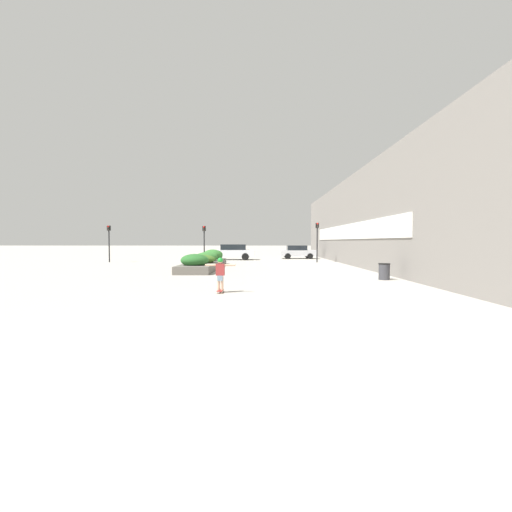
{
  "coord_description": "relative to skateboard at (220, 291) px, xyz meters",
  "views": [
    {
      "loc": [
        -0.3,
        -7.63,
        1.89
      ],
      "look_at": [
        -0.53,
        14.23,
        0.96
      ],
      "focal_mm": 24.0,
      "sensor_mm": 36.0,
      "label": 1
    }
  ],
  "objects": [
    {
      "name": "ground_plane",
      "position": [
        1.74,
        -4.86,
        -0.07
      ],
      "size": [
        300.0,
        300.0,
        0.0
      ],
      "primitive_type": "plane",
      "color": "#ADA89E"
    },
    {
      "name": "building_wall_right",
      "position": [
        8.9,
        12.76,
        3.46
      ],
      "size": [
        0.67,
        44.9,
        7.07
      ],
      "color": "gray",
      "rests_on": "ground_plane"
    },
    {
      "name": "car_center_left",
      "position": [
        -1.37,
        22.71,
        0.78
      ],
      "size": [
        4.61,
        1.99,
        1.59
      ],
      "rotation": [
        0.0,
        0.0,
        1.57
      ],
      "color": "silver",
      "rests_on": "ground_plane"
    },
    {
      "name": "trash_bin",
      "position": [
        7.6,
        4.38,
        0.34
      ],
      "size": [
        0.55,
        0.55,
        0.82
      ],
      "color": "#38383D",
      "rests_on": "ground_plane"
    },
    {
      "name": "planter_box",
      "position": [
        -2.42,
        11.66,
        0.41
      ],
      "size": [
        2.04,
        10.2,
        1.24
      ],
      "color": "#605B54",
      "rests_on": "ground_plane"
    },
    {
      "name": "traffic_light_right",
      "position": [
        6.63,
        18.31,
        2.36
      ],
      "size": [
        0.28,
        0.3,
        3.56
      ],
      "color": "black",
      "rests_on": "ground_plane"
    },
    {
      "name": "car_leftmost",
      "position": [
        5.66,
        25.25,
        0.69
      ],
      "size": [
        3.87,
        2.0,
        1.45
      ],
      "rotation": [
        0.0,
        0.0,
        -1.57
      ],
      "color": "#BCBCC1",
      "rests_on": "ground_plane"
    },
    {
      "name": "skateboard",
      "position": [
        0.0,
        0.0,
        0.0
      ],
      "size": [
        0.24,
        0.57,
        0.09
      ],
      "rotation": [
        0.0,
        0.0,
        -0.06
      ],
      "color": "maroon",
      "rests_on": "ground_plane"
    },
    {
      "name": "skateboarder",
      "position": [
        -0.0,
        -0.0,
        0.76
      ],
      "size": [
        1.13,
        0.21,
        1.21
      ],
      "rotation": [
        0.0,
        0.0,
        -0.06
      ],
      "color": "tan",
      "rests_on": "skateboard"
    },
    {
      "name": "traffic_light_far_left",
      "position": [
        -12.23,
        18.41,
        2.21
      ],
      "size": [
        0.28,
        0.3,
        3.33
      ],
      "color": "black",
      "rests_on": "ground_plane"
    },
    {
      "name": "traffic_light_left",
      "position": [
        -3.58,
        18.44,
        2.19
      ],
      "size": [
        0.28,
        0.3,
        3.29
      ],
      "color": "black",
      "rests_on": "ground_plane"
    }
  ]
}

